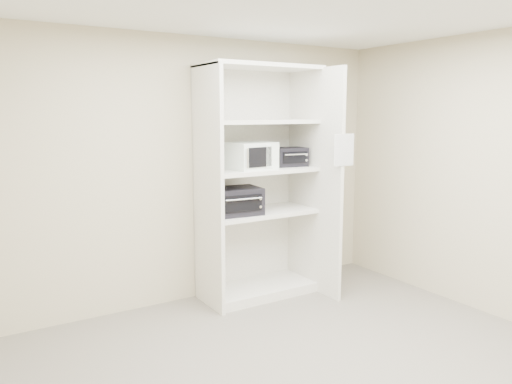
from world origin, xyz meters
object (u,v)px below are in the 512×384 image
microwave (251,156)px  toaster_oven_upper (289,157)px  toaster_oven_lower (235,201)px  shelving_unit (262,190)px

microwave → toaster_oven_upper: microwave is taller
microwave → toaster_oven_lower: (-0.19, -0.00, -0.45)m
microwave → shelving_unit: bearing=4.9°
toaster_oven_lower → microwave: bearing=6.6°
shelving_unit → toaster_oven_upper: (0.34, -0.00, 0.34)m
microwave → toaster_oven_upper: (0.50, 0.03, -0.04)m
shelving_unit → microwave: 0.41m
toaster_oven_upper → toaster_oven_lower: bearing=-170.3°
shelving_unit → toaster_oven_lower: size_ratio=4.91×
toaster_oven_upper → microwave: bearing=-169.5°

